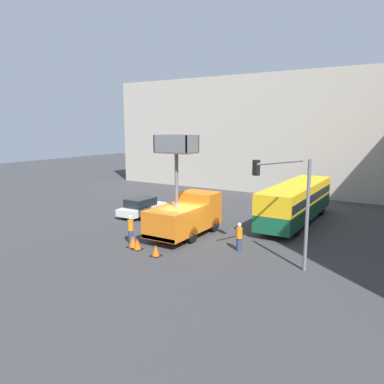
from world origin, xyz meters
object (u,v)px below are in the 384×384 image
object	(u,v)px
city_bus	(297,200)
road_worker_directing	(239,237)
utility_truck	(186,214)
traffic_cone_far_side	(156,251)
traffic_cone_near_truck	(137,245)
traffic_cone_mid_road	(133,242)
traffic_light_pole	(287,192)
parked_car_curbside	(142,207)
road_worker_near_truck	(131,229)

from	to	relation	value
city_bus	road_worker_directing	xyz separation A→B (m)	(-0.96, -8.59, -0.93)
utility_truck	traffic_cone_far_side	size ratio (longest dim) A/B	10.40
traffic_cone_near_truck	traffic_cone_mid_road	xyz separation A→B (m)	(-0.54, 0.20, 0.04)
road_worker_directing	traffic_cone_near_truck	distance (m)	6.21
city_bus	traffic_cone_near_truck	world-z (taller)	city_bus
traffic_cone_near_truck	traffic_cone_mid_road	distance (m)	0.58
traffic_light_pole	traffic_cone_near_truck	world-z (taller)	traffic_light_pole
traffic_cone_far_side	parked_car_curbside	size ratio (longest dim) A/B	0.15
road_worker_directing	parked_car_curbside	size ratio (longest dim) A/B	0.39
traffic_cone_near_truck	parked_car_curbside	world-z (taller)	parked_car_curbside
utility_truck	city_bus	world-z (taller)	utility_truck
traffic_light_pole	traffic_cone_far_side	distance (m)	8.14
traffic_cone_far_side	traffic_cone_near_truck	bearing A→B (deg)	168.08
traffic_cone_far_side	parked_car_curbside	world-z (taller)	parked_car_curbside
traffic_light_pole	parked_car_curbside	world-z (taller)	traffic_light_pole
road_worker_directing	road_worker_near_truck	bearing A→B (deg)	-50.66
road_worker_directing	traffic_cone_mid_road	bearing A→B (deg)	-44.86
city_bus	road_worker_near_truck	bearing A→B (deg)	135.83
city_bus	parked_car_curbside	xyz separation A→B (m)	(-11.71, -4.56, -1.02)
road_worker_directing	traffic_cone_near_truck	size ratio (longest dim) A/B	2.64
city_bus	road_worker_near_truck	world-z (taller)	city_bus
city_bus	traffic_cone_near_truck	distance (m)	13.32
utility_truck	parked_car_curbside	bearing A→B (deg)	154.16
traffic_light_pole	traffic_cone_far_side	bearing A→B (deg)	-157.45
utility_truck	traffic_light_pole	xyz separation A→B (m)	(7.40, -1.54, 2.41)
parked_car_curbside	road_worker_directing	bearing A→B (deg)	-20.56
road_worker_directing	traffic_cone_mid_road	xyz separation A→B (m)	(-5.95, -2.80, -0.52)
traffic_cone_far_side	road_worker_near_truck	bearing A→B (deg)	159.21
road_worker_near_truck	traffic_cone_mid_road	bearing A→B (deg)	-45.55
traffic_cone_mid_road	parked_car_curbside	bearing A→B (deg)	125.11
traffic_cone_near_truck	parked_car_curbside	size ratio (longest dim) A/B	0.15
traffic_cone_far_side	traffic_light_pole	bearing A→B (deg)	22.55
parked_car_curbside	utility_truck	bearing A→B (deg)	-25.84
city_bus	traffic_cone_mid_road	distance (m)	13.40
road_worker_directing	traffic_cone_mid_road	distance (m)	6.59
traffic_light_pole	traffic_cone_mid_road	xyz separation A→B (m)	(-8.91, -2.23, -3.63)
traffic_light_pole	traffic_cone_far_side	world-z (taller)	traffic_light_pole
traffic_cone_far_side	parked_car_curbside	bearing A→B (deg)	133.47
traffic_light_pole	road_worker_near_truck	bearing A→B (deg)	-169.67
traffic_light_pole	traffic_cone_near_truck	bearing A→B (deg)	-163.78
traffic_light_pole	road_worker_near_truck	world-z (taller)	traffic_light_pole
utility_truck	traffic_cone_near_truck	size ratio (longest dim) A/B	10.41
traffic_cone_mid_road	traffic_cone_far_side	size ratio (longest dim) A/B	1.11
traffic_cone_mid_road	traffic_cone_far_side	bearing A→B (deg)	-14.18
utility_truck	parked_car_curbside	distance (m)	7.06
city_bus	parked_car_curbside	bearing A→B (deg)	101.63
city_bus	parked_car_curbside	world-z (taller)	city_bus
traffic_cone_mid_road	traffic_cone_far_side	distance (m)	2.27
road_worker_directing	traffic_cone_far_side	distance (m)	5.06
road_worker_near_truck	traffic_cone_far_side	world-z (taller)	road_worker_near_truck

